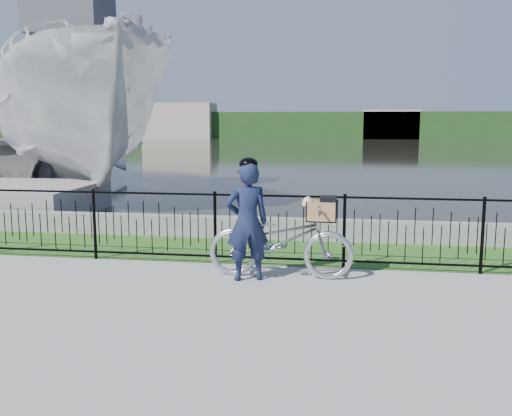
# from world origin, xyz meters

# --- Properties ---
(ground) EXTENTS (120.00, 120.00, 0.00)m
(ground) POSITION_xyz_m (0.00, 0.00, 0.00)
(ground) COLOR gray
(ground) RESTS_ON ground
(grass_strip) EXTENTS (60.00, 2.00, 0.01)m
(grass_strip) POSITION_xyz_m (0.00, 2.60, 0.00)
(grass_strip) COLOR #2F611E
(grass_strip) RESTS_ON ground
(water) EXTENTS (120.00, 120.00, 0.00)m
(water) POSITION_xyz_m (0.00, 33.00, 0.00)
(water) COLOR black
(water) RESTS_ON ground
(quay_wall) EXTENTS (60.00, 0.30, 0.40)m
(quay_wall) POSITION_xyz_m (0.00, 3.60, 0.20)
(quay_wall) COLOR gray
(quay_wall) RESTS_ON ground
(fence) EXTENTS (14.00, 0.06, 1.15)m
(fence) POSITION_xyz_m (0.00, 1.60, 0.58)
(fence) COLOR black
(fence) RESTS_ON ground
(far_treeline) EXTENTS (120.00, 6.00, 3.00)m
(far_treeline) POSITION_xyz_m (0.00, 60.00, 1.50)
(far_treeline) COLOR #20451A
(far_treeline) RESTS_ON ground
(far_building_left) EXTENTS (8.00, 4.00, 4.00)m
(far_building_left) POSITION_xyz_m (-18.00, 58.00, 2.00)
(far_building_left) COLOR #AD9E8B
(far_building_left) RESTS_ON ground
(far_building_right) EXTENTS (6.00, 3.00, 3.20)m
(far_building_right) POSITION_xyz_m (6.00, 58.50, 1.60)
(far_building_right) COLOR #AD9E8B
(far_building_right) RESTS_ON ground
(bicycle_rig) EXTENTS (2.07, 0.72, 1.21)m
(bicycle_rig) POSITION_xyz_m (0.11, 0.98, 0.55)
(bicycle_rig) COLOR #B0B5BD
(bicycle_rig) RESTS_ON ground
(cyclist) EXTENTS (0.71, 0.59, 1.74)m
(cyclist) POSITION_xyz_m (-0.35, 0.78, 0.86)
(cyclist) COLOR #151D3A
(cyclist) RESTS_ON ground
(boat_near) EXTENTS (10.31, 11.81, 6.24)m
(boat_near) POSITION_xyz_m (-6.92, 9.01, 2.30)
(boat_near) COLOR silver
(boat_near) RESTS_ON water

